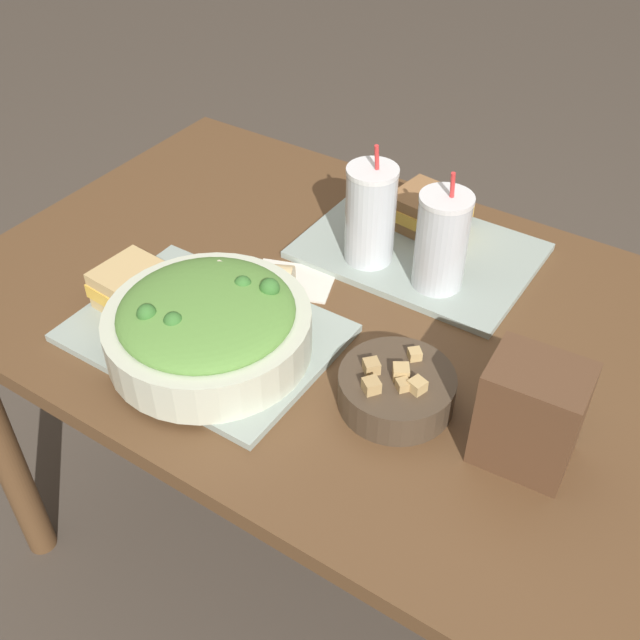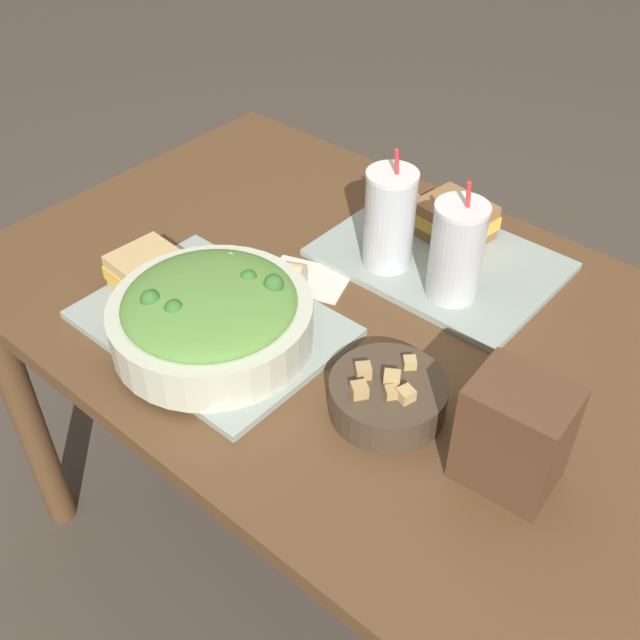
{
  "view_description": "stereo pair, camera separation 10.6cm",
  "coord_description": "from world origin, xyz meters",
  "px_view_note": "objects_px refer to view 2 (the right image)",
  "views": [
    {
      "loc": [
        0.44,
        -0.79,
        1.48
      ],
      "look_at": [
        0.0,
        -0.12,
        0.79
      ],
      "focal_mm": 42.0,
      "sensor_mm": 36.0,
      "label": 1
    },
    {
      "loc": [
        0.53,
        -0.73,
        1.48
      ],
      "look_at": [
        0.0,
        -0.12,
        0.79
      ],
      "focal_mm": 42.0,
      "sensor_mm": 36.0,
      "label": 2
    }
  ],
  "objects_px": {
    "sandwich_near": "(154,276)",
    "chip_bag": "(514,435)",
    "salad_bowl": "(211,315)",
    "drink_cup_dark": "(389,222)",
    "soup_bowl": "(388,395)",
    "sandwich_far": "(454,220)",
    "drink_cup_red": "(456,254)",
    "baguette_near": "(268,278)",
    "napkin_folded": "(308,279)"
  },
  "relations": [
    {
      "from": "baguette_near",
      "to": "chip_bag",
      "type": "height_order",
      "value": "chip_bag"
    },
    {
      "from": "sandwich_far",
      "to": "soup_bowl",
      "type": "bearing_deg",
      "value": -60.96
    },
    {
      "from": "sandwich_near",
      "to": "drink_cup_dark",
      "type": "relative_size",
      "value": 0.65
    },
    {
      "from": "sandwich_near",
      "to": "drink_cup_dark",
      "type": "distance_m",
      "value": 0.39
    },
    {
      "from": "salad_bowl",
      "to": "napkin_folded",
      "type": "distance_m",
      "value": 0.22
    },
    {
      "from": "salad_bowl",
      "to": "drink_cup_dark",
      "type": "distance_m",
      "value": 0.34
    },
    {
      "from": "soup_bowl",
      "to": "drink_cup_dark",
      "type": "xyz_separation_m",
      "value": [
        -0.2,
        0.26,
        0.06
      ]
    },
    {
      "from": "sandwich_far",
      "to": "chip_bag",
      "type": "bearing_deg",
      "value": -41.66
    },
    {
      "from": "drink_cup_red",
      "to": "napkin_folded",
      "type": "height_order",
      "value": "drink_cup_red"
    },
    {
      "from": "baguette_near",
      "to": "napkin_folded",
      "type": "bearing_deg",
      "value": -35.31
    },
    {
      "from": "sandwich_near",
      "to": "soup_bowl",
      "type": "bearing_deg",
      "value": 10.46
    },
    {
      "from": "drink_cup_red",
      "to": "sandwich_far",
      "type": "bearing_deg",
      "value": 122.45
    },
    {
      "from": "drink_cup_red",
      "to": "chip_bag",
      "type": "relative_size",
      "value": 1.36
    },
    {
      "from": "chip_bag",
      "to": "napkin_folded",
      "type": "bearing_deg",
      "value": 159.28
    },
    {
      "from": "soup_bowl",
      "to": "drink_cup_dark",
      "type": "distance_m",
      "value": 0.33
    },
    {
      "from": "baguette_near",
      "to": "drink_cup_dark",
      "type": "height_order",
      "value": "drink_cup_dark"
    },
    {
      "from": "drink_cup_red",
      "to": "baguette_near",
      "type": "bearing_deg",
      "value": -138.88
    },
    {
      "from": "soup_bowl",
      "to": "napkin_folded",
      "type": "relative_size",
      "value": 1.03
    },
    {
      "from": "soup_bowl",
      "to": "sandwich_near",
      "type": "xyz_separation_m",
      "value": [
        -0.43,
        -0.05,
        0.02
      ]
    },
    {
      "from": "sandwich_near",
      "to": "chip_bag",
      "type": "bearing_deg",
      "value": 9.42
    },
    {
      "from": "drink_cup_dark",
      "to": "chip_bag",
      "type": "distance_m",
      "value": 0.45
    },
    {
      "from": "sandwich_near",
      "to": "drink_cup_dark",
      "type": "height_order",
      "value": "drink_cup_dark"
    },
    {
      "from": "salad_bowl",
      "to": "drink_cup_red",
      "type": "bearing_deg",
      "value": 57.63
    },
    {
      "from": "sandwich_near",
      "to": "sandwich_far",
      "type": "xyz_separation_m",
      "value": [
        0.27,
        0.45,
        0.0
      ]
    },
    {
      "from": "sandwich_far",
      "to": "chip_bag",
      "type": "distance_m",
      "value": 0.52
    },
    {
      "from": "baguette_near",
      "to": "drink_cup_dark",
      "type": "xyz_separation_m",
      "value": [
        0.09,
        0.19,
        0.05
      ]
    },
    {
      "from": "drink_cup_red",
      "to": "salad_bowl",
      "type": "bearing_deg",
      "value": -122.37
    },
    {
      "from": "baguette_near",
      "to": "drink_cup_dark",
      "type": "bearing_deg",
      "value": -51.19
    },
    {
      "from": "baguette_near",
      "to": "chip_bag",
      "type": "xyz_separation_m",
      "value": [
        0.47,
        -0.06,
        0.03
      ]
    },
    {
      "from": "sandwich_near",
      "to": "baguette_near",
      "type": "relative_size",
      "value": 1.03
    },
    {
      "from": "napkin_folded",
      "to": "sandwich_near",
      "type": "bearing_deg",
      "value": -127.92
    },
    {
      "from": "soup_bowl",
      "to": "sandwich_near",
      "type": "bearing_deg",
      "value": -173.55
    },
    {
      "from": "sandwich_near",
      "to": "sandwich_far",
      "type": "distance_m",
      "value": 0.52
    },
    {
      "from": "sandwich_near",
      "to": "napkin_folded",
      "type": "xyz_separation_m",
      "value": [
        0.15,
        0.2,
        -0.04
      ]
    },
    {
      "from": "soup_bowl",
      "to": "napkin_folded",
      "type": "distance_m",
      "value": 0.31
    },
    {
      "from": "sandwich_far",
      "to": "baguette_near",
      "type": "bearing_deg",
      "value": -104.03
    },
    {
      "from": "sandwich_far",
      "to": "napkin_folded",
      "type": "distance_m",
      "value": 0.28
    },
    {
      "from": "sandwich_far",
      "to": "drink_cup_dark",
      "type": "height_order",
      "value": "drink_cup_dark"
    },
    {
      "from": "soup_bowl",
      "to": "sandwich_far",
      "type": "xyz_separation_m",
      "value": [
        -0.16,
        0.4,
        0.02
      ]
    },
    {
      "from": "drink_cup_dark",
      "to": "soup_bowl",
      "type": "bearing_deg",
      "value": -52.87
    },
    {
      "from": "sandwich_near",
      "to": "drink_cup_red",
      "type": "xyz_separation_m",
      "value": [
        0.36,
        0.31,
        0.04
      ]
    },
    {
      "from": "soup_bowl",
      "to": "chip_bag",
      "type": "height_order",
      "value": "chip_bag"
    },
    {
      "from": "baguette_near",
      "to": "napkin_folded",
      "type": "xyz_separation_m",
      "value": [
        0.01,
        0.08,
        -0.04
      ]
    },
    {
      "from": "soup_bowl",
      "to": "sandwich_far",
      "type": "distance_m",
      "value": 0.43
    },
    {
      "from": "salad_bowl",
      "to": "sandwich_far",
      "type": "xyz_separation_m",
      "value": [
        0.12,
        0.47,
        -0.02
      ]
    },
    {
      "from": "sandwich_near",
      "to": "drink_cup_dark",
      "type": "bearing_deg",
      "value": 57.29
    },
    {
      "from": "salad_bowl",
      "to": "sandwich_near",
      "type": "bearing_deg",
      "value": 173.7
    },
    {
      "from": "sandwich_far",
      "to": "napkin_folded",
      "type": "bearing_deg",
      "value": -107.48
    },
    {
      "from": "salad_bowl",
      "to": "drink_cup_red",
      "type": "xyz_separation_m",
      "value": [
        0.21,
        0.33,
        0.03
      ]
    },
    {
      "from": "soup_bowl",
      "to": "baguette_near",
      "type": "xyz_separation_m",
      "value": [
        -0.29,
        0.07,
        0.02
      ]
    }
  ]
}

